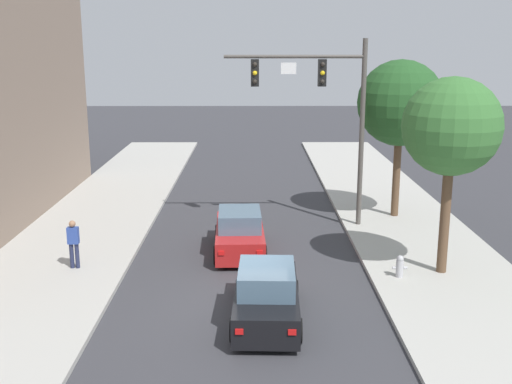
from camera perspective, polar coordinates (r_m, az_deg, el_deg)
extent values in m
plane|color=#38383D|center=(18.09, -0.98, -10.67)|extent=(120.00, 120.00, 0.00)
cube|color=#B2AFA8|center=(19.27, -21.00, -9.83)|extent=(5.00, 60.00, 0.15)
cube|color=#B2AFA8|center=(19.13, 19.20, -9.84)|extent=(5.00, 60.00, 0.15)
cylinder|color=#514C47|center=(25.16, 9.76, 5.29)|extent=(0.20, 0.20, 7.50)
cylinder|color=#514C47|center=(24.59, 3.57, 12.41)|extent=(5.50, 0.14, 0.14)
cube|color=black|center=(24.70, 6.15, 10.91)|extent=(0.32, 0.28, 1.05)
sphere|color=#2D2823|center=(24.54, 6.20, 11.66)|extent=(0.18, 0.18, 0.18)
sphere|color=yellow|center=(24.56, 6.18, 10.90)|extent=(0.18, 0.18, 0.18)
sphere|color=#2D2823|center=(24.57, 6.16, 10.13)|extent=(0.18, 0.18, 0.18)
cube|color=black|center=(24.55, -0.11, 10.97)|extent=(0.32, 0.28, 1.05)
sphere|color=#2D2823|center=(24.39, -0.10, 11.73)|extent=(0.18, 0.18, 0.18)
sphere|color=yellow|center=(24.40, -0.10, 10.96)|extent=(0.18, 0.18, 0.18)
sphere|color=#2D2823|center=(24.42, -0.10, 10.18)|extent=(0.18, 0.18, 0.18)
cube|color=white|center=(24.57, 3.04, 11.36)|extent=(0.60, 0.03, 0.44)
cube|color=#B21E1E|center=(22.55, -1.52, -4.18)|extent=(1.84, 4.25, 0.80)
cube|color=slate|center=(22.20, -1.53, -2.53)|extent=(1.56, 2.05, 0.64)
cylinder|color=black|center=(23.87, -3.50, -3.80)|extent=(0.24, 0.65, 0.64)
cylinder|color=black|center=(23.89, 0.38, -3.76)|extent=(0.24, 0.65, 0.64)
cylinder|color=black|center=(21.40, -3.64, -5.87)|extent=(0.24, 0.65, 0.64)
cylinder|color=black|center=(21.42, 0.70, -5.83)|extent=(0.24, 0.65, 0.64)
cube|color=red|center=(20.51, -3.23, -5.68)|extent=(0.20, 0.05, 0.14)
cube|color=red|center=(20.52, 0.34, -5.64)|extent=(0.20, 0.05, 0.14)
cube|color=black|center=(17.14, 0.98, -10.05)|extent=(1.84, 4.25, 0.80)
cube|color=slate|center=(16.73, 0.99, -8.00)|extent=(1.56, 2.05, 0.64)
cylinder|color=black|center=(18.46, -1.52, -9.09)|extent=(0.24, 0.65, 0.64)
cylinder|color=black|center=(18.45, 3.56, -9.13)|extent=(0.24, 0.65, 0.64)
cylinder|color=black|center=(16.09, -2.02, -12.65)|extent=(0.24, 0.65, 0.64)
cylinder|color=black|center=(16.08, 3.88, -12.70)|extent=(0.24, 0.65, 0.64)
cube|color=red|center=(15.19, -1.56, -12.80)|extent=(0.20, 0.05, 0.14)
cube|color=red|center=(15.18, 3.37, -12.84)|extent=(0.20, 0.05, 0.14)
cylinder|color=#232847|center=(21.45, -16.69, -5.67)|extent=(0.14, 0.14, 0.85)
cylinder|color=#232847|center=(21.40, -16.22, -5.68)|extent=(0.14, 0.14, 0.85)
cube|color=#2D4799|center=(21.21, -16.58, -3.87)|extent=(0.36, 0.22, 0.56)
sphere|color=#9E7051|center=(21.10, -16.65, -2.84)|extent=(0.22, 0.22, 0.22)
cylinder|color=#B2B2B7|center=(20.37, 13.16, -6.92)|extent=(0.24, 0.24, 0.55)
sphere|color=#B2B2B7|center=(20.26, 13.21, -6.03)|extent=(0.22, 0.22, 0.22)
cylinder|color=#B2B2B7|center=(20.32, 12.66, -6.86)|extent=(0.12, 0.09, 0.09)
cylinder|color=#B2B2B7|center=(20.40, 13.66, -6.84)|extent=(0.12, 0.09, 0.09)
cylinder|color=brown|center=(20.72, 17.09, -2.35)|extent=(0.32, 0.32, 3.63)
sphere|color=#387033|center=(20.15, 17.67, 5.81)|extent=(3.09, 3.09, 3.09)
cylinder|color=brown|center=(27.14, 12.87, 1.47)|extent=(0.32, 0.32, 3.52)
sphere|color=#235123|center=(26.69, 13.22, 8.03)|extent=(3.61, 3.61, 3.61)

